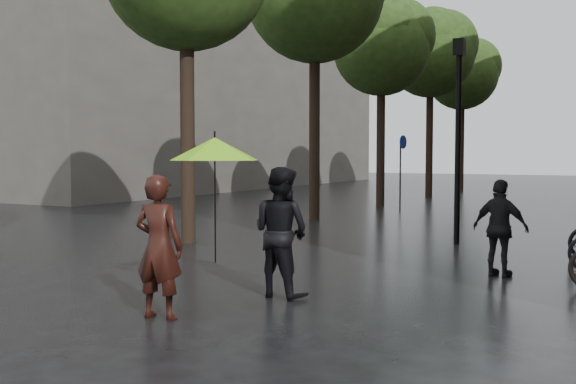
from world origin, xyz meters
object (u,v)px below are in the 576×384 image
Objects in this scene: person_black at (281,232)px; pedestrian_walking at (500,228)px; lamp_post at (458,120)px; person_burgundy at (159,247)px.

person_black reaches higher than pedestrian_walking.
pedestrian_walking is (2.41, 3.00, -0.12)m from person_black.
person_black is at bearing 64.83° from pedestrian_walking.
lamp_post is at bearing -52.16° from pedestrian_walking.
person_burgundy is 8.77m from lamp_post.
pedestrian_walking is (3.09, 4.81, -0.08)m from person_burgundy.
person_black is 3.85m from pedestrian_walking.
lamp_post is at bearing -106.46° from person_burgundy.
lamp_post is (1.46, 8.45, 1.85)m from person_burgundy.
person_burgundy is 0.97× the size of person_black.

